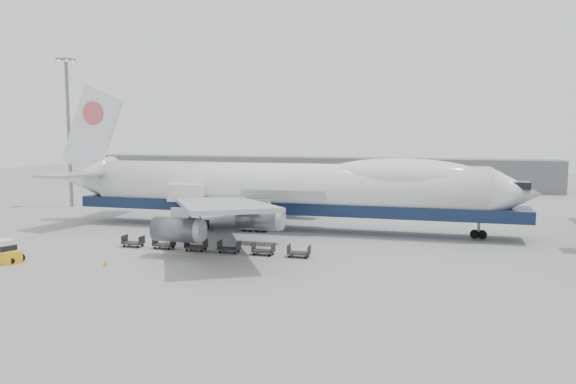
% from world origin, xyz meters
% --- Properties ---
extents(ground, '(260.00, 260.00, 0.00)m').
position_xyz_m(ground, '(0.00, 0.00, 0.00)').
color(ground, gray).
rests_on(ground, ground).
extents(apron_line, '(60.00, 0.15, 0.01)m').
position_xyz_m(apron_line, '(0.00, -6.00, 0.01)').
color(apron_line, gold).
rests_on(apron_line, ground).
extents(hangar, '(110.00, 8.00, 7.00)m').
position_xyz_m(hangar, '(-10.00, 70.00, 3.50)').
color(hangar, slate).
rests_on(hangar, ground).
extents(floodlight_mast, '(2.40, 2.40, 25.43)m').
position_xyz_m(floodlight_mast, '(-42.00, 24.00, 14.27)').
color(floodlight_mast, slate).
rests_on(floodlight_mast, ground).
extents(airliner, '(67.00, 55.30, 19.98)m').
position_xyz_m(airliner, '(0.64, 12.00, 5.62)').
color(airliner, white).
rests_on(airliner, ground).
extents(catering_truck, '(5.50, 4.13, 6.15)m').
position_xyz_m(catering_truck, '(-12.21, 8.52, 3.45)').
color(catering_truck, '#181A49').
rests_on(catering_truck, ground).
extents(baggage_tug, '(3.47, 2.64, 2.26)m').
position_xyz_m(baggage_tug, '(-21.40, -13.89, 1.00)').
color(baggage_tug, '#F1A916').
rests_on(baggage_tug, ground).
extents(traffic_cone, '(0.40, 0.40, 0.59)m').
position_xyz_m(traffic_cone, '(-10.83, -12.69, 0.28)').
color(traffic_cone, orange).
rests_on(traffic_cone, ground).
extents(dolly_0, '(2.30, 1.35, 1.30)m').
position_xyz_m(dolly_0, '(-13.09, -3.79, 0.53)').
color(dolly_0, '#2D2D30').
rests_on(dolly_0, ground).
extents(dolly_1, '(2.30, 1.35, 1.30)m').
position_xyz_m(dolly_1, '(-9.19, -3.79, 0.53)').
color(dolly_1, '#2D2D30').
rests_on(dolly_1, ground).
extents(dolly_2, '(2.30, 1.35, 1.30)m').
position_xyz_m(dolly_2, '(-5.29, -3.79, 0.53)').
color(dolly_2, '#2D2D30').
rests_on(dolly_2, ground).
extents(dolly_3, '(2.30, 1.35, 1.30)m').
position_xyz_m(dolly_3, '(-1.39, -3.79, 0.53)').
color(dolly_3, '#2D2D30').
rests_on(dolly_3, ground).
extents(dolly_4, '(2.30, 1.35, 1.30)m').
position_xyz_m(dolly_4, '(2.51, -3.79, 0.53)').
color(dolly_4, '#2D2D30').
rests_on(dolly_4, ground).
extents(dolly_5, '(2.30, 1.35, 1.30)m').
position_xyz_m(dolly_5, '(6.42, -3.79, 0.53)').
color(dolly_5, '#2D2D30').
rests_on(dolly_5, ground).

